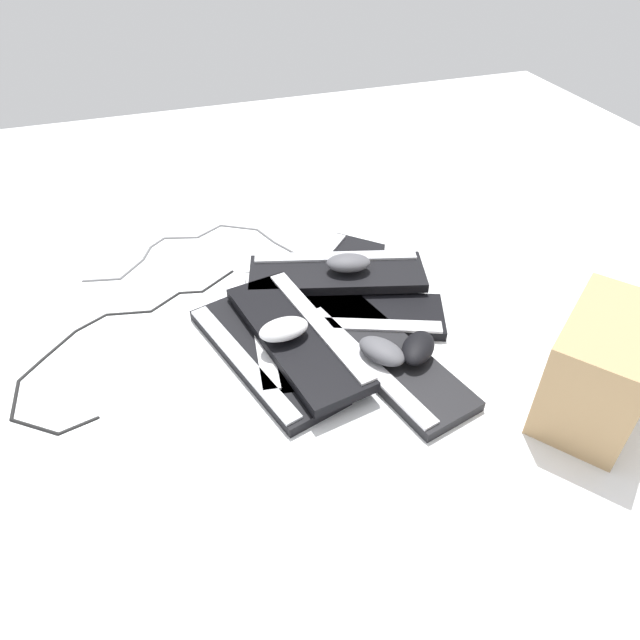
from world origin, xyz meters
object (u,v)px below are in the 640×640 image
Objects in this scene: keyboard_0 at (351,314)px; keyboard_5 at (337,273)px; keyboard_3 at (263,355)px; keyboard_4 at (386,358)px; mouse_1 at (382,351)px; mouse_2 at (284,329)px; keyboard_2 at (284,327)px; keyboard_1 at (326,283)px; mouse_0 at (348,263)px; mouse_3 at (418,348)px; cardboard_box at (601,368)px; keyboard_6 at (297,335)px.

keyboard_0 is 1.00× the size of keyboard_5.
keyboard_0 and keyboard_3 have the same top height.
keyboard_4 is (0.25, -0.09, 0.00)m from keyboard_3.
keyboard_5 is (0.25, 0.20, 0.03)m from keyboard_3.
mouse_1 is 0.21m from mouse_2.
keyboard_2 is at bearing 48.32° from keyboard_3.
keyboard_1 is 0.04m from keyboard_5.
keyboard_3 is 0.26m from mouse_1.
mouse_0 reaches higher than keyboard_1.
keyboard_4 is (0.18, -0.17, 0.00)m from keyboard_2.
keyboard_1 is 0.91× the size of keyboard_5.
mouse_1 is at bearing -91.99° from keyboard_5.
keyboard_5 reaches higher than keyboard_1.
keyboard_5 is at bearing 53.83° from mouse_3.
keyboard_3 is at bearing -131.68° from keyboard_2.
keyboard_0 is 1.70× the size of cardboard_box.
keyboard_1 and keyboard_3 have the same top height.
mouse_1 is at bearing -24.63° from keyboard_3.
mouse_2 reaches higher than keyboard_3.
keyboard_5 is 0.31m from mouse_1.
mouse_0 is 0.31m from mouse_3.
keyboard_0 is 4.22× the size of mouse_1.
mouse_1 reaches higher than keyboard_4.
mouse_1 is at bearing -89.43° from keyboard_0.
keyboard_2 is at bearing 43.81° from mouse_0.
cardboard_box reaches higher than keyboard_5.
keyboard_5 is (0.03, -0.01, 0.03)m from keyboard_1.
keyboard_3 is at bearing 110.79° from mouse_3.
keyboard_2 is 0.67m from cardboard_box.
mouse_0 reaches higher than mouse_1.
keyboard_1 is at bearing -27.74° from mouse_1.
keyboard_4 is at bearing -29.40° from mouse_2.
keyboard_0 is at bearing 130.28° from cardboard_box.
mouse_0 is (0.02, 0.28, 0.07)m from keyboard_4.
keyboard_6 reaches higher than keyboard_1.
mouse_3 is (0.26, -0.12, -0.03)m from mouse_2.
mouse_0 is 1.00× the size of mouse_2.
keyboard_5 is (-0.01, 0.30, 0.03)m from keyboard_4.
mouse_1 reaches higher than keyboard_1.
mouse_3 is at bearing -74.43° from keyboard_1.
mouse_3 is (0.09, -0.33, 0.04)m from keyboard_1.
keyboard_0 is 0.21m from mouse_2.
keyboard_5 reaches higher than keyboard_2.
keyboard_6 is at bearing 59.22° from mouse_0.
mouse_1 is at bearing 145.96° from cardboard_box.
keyboard_1 is 0.91× the size of keyboard_3.
mouse_2 is (-0.02, -0.08, 0.07)m from keyboard_2.
keyboard_3 is (-0.22, -0.21, 0.00)m from keyboard_1.
keyboard_0 is at bearing 16.22° from mouse_2.
mouse_2 is (-0.17, -0.22, 0.07)m from keyboard_1.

